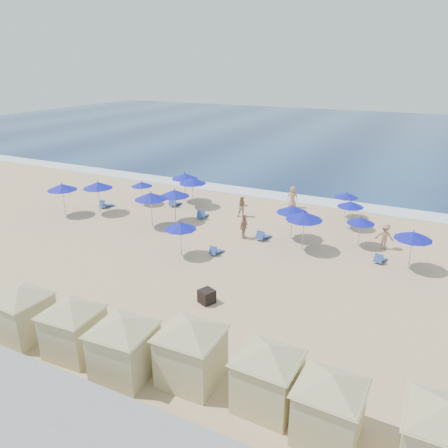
{
  "coord_description": "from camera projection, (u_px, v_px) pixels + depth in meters",
  "views": [
    {
      "loc": [
        12.13,
        -20.78,
        11.49
      ],
      "look_at": [
        0.17,
        3.0,
        1.6
      ],
      "focal_mm": 35.0,
      "sensor_mm": 36.0,
      "label": 1
    }
  ],
  "objects": [
    {
      "name": "beach_chair_4",
      "position": [
        263.0,
        236.0,
        30.03
      ],
      "size": [
        0.83,
        1.39,
        0.72
      ],
      "color": "#274490",
      "rests_on": "ground"
    },
    {
      "name": "cabana_4",
      "position": [
        268.0,
        368.0,
        15.04
      ],
      "size": [
        4.4,
        4.4,
        2.76
      ],
      "color": "#C5BA87",
      "rests_on": "ground"
    },
    {
      "name": "umbrella_11",
      "position": [
        413.0,
        235.0,
        25.05
      ],
      "size": [
        2.17,
        2.17,
        2.48
      ],
      "color": "#A5A8AD",
      "rests_on": "ground"
    },
    {
      "name": "beach_chair_3",
      "position": [
        216.0,
        251.0,
        27.73
      ],
      "size": [
        0.66,
        1.19,
        0.62
      ],
      "color": "#274490",
      "rests_on": "ground"
    },
    {
      "name": "cabana_2",
      "position": [
        123.0,
        339.0,
        16.56
      ],
      "size": [
        4.52,
        4.52,
        2.84
      ],
      "color": "#C5BA87",
      "rests_on": "ground"
    },
    {
      "name": "umbrella_0",
      "position": [
        142.0,
        184.0,
        36.92
      ],
      "size": [
        1.83,
        1.83,
        2.08
      ],
      "color": "#A5A8AD",
      "rests_on": "ground"
    },
    {
      "name": "umbrella_1",
      "position": [
        98.0,
        185.0,
        34.56
      ],
      "size": [
        2.37,
        2.37,
        2.7
      ],
      "color": "#A5A8AD",
      "rests_on": "ground"
    },
    {
      "name": "umbrella_9",
      "position": [
        351.0,
        204.0,
        31.4
      ],
      "size": [
        1.92,
        1.92,
        2.18
      ],
      "color": "#A5A8AD",
      "rests_on": "ground"
    },
    {
      "name": "beachgoer_2",
      "position": [
        385.0,
        236.0,
        28.34
      ],
      "size": [
        1.17,
        0.72,
        1.75
      ],
      "primitive_type": "imported",
      "rotation": [
        0.0,
        0.0,
        3.21
      ],
      "color": "tan",
      "rests_on": "ground"
    },
    {
      "name": "beachgoer_1",
      "position": [
        244.0,
        226.0,
        30.02
      ],
      "size": [
        0.45,
        1.03,
        1.74
      ],
      "primitive_type": "imported",
      "rotation": [
        0.0,
        0.0,
        1.54
      ],
      "color": "tan",
      "rests_on": "ground"
    },
    {
      "name": "beachgoer_0",
      "position": [
        242.0,
        207.0,
        34.23
      ],
      "size": [
        1.02,
        0.96,
        1.67
      ],
      "primitive_type": "imported",
      "rotation": [
        0.0,
        0.0,
        0.53
      ],
      "color": "tan",
      "rests_on": "ground"
    },
    {
      "name": "umbrella_5",
      "position": [
        174.0,
        193.0,
        32.75
      ],
      "size": [
        2.29,
        2.29,
        2.61
      ],
      "color": "#A5A8AD",
      "rests_on": "ground"
    },
    {
      "name": "cabana_6",
      "position": [
        445.0,
        431.0,
        12.38
      ],
      "size": [
        4.65,
        4.65,
        2.91
      ],
      "color": "#C5BA87",
      "rests_on": "ground"
    },
    {
      "name": "umbrella_12",
      "position": [
        62.0,
        187.0,
        34.16
      ],
      "size": [
        2.34,
        2.34,
        2.66
      ],
      "color": "#A5A8AD",
      "rests_on": "ground"
    },
    {
      "name": "beach_chair_0",
      "position": [
        106.0,
        205.0,
        36.67
      ],
      "size": [
        0.9,
        1.41,
        0.72
      ],
      "color": "#274490",
      "rests_on": "ground"
    },
    {
      "name": "umbrella_3",
      "position": [
        151.0,
        196.0,
        31.69
      ],
      "size": [
        2.39,
        2.39,
        2.72
      ],
      "color": "#A5A8AD",
      "rests_on": "ground"
    },
    {
      "name": "beachgoer_3",
      "position": [
        292.0,
        197.0,
        36.42
      ],
      "size": [
        0.95,
        0.68,
        1.84
      ],
      "primitive_type": "imported",
      "rotation": [
        0.0,
        0.0,
        3.25
      ],
      "color": "tan",
      "rests_on": "ground"
    },
    {
      "name": "cabana_0",
      "position": [
        22.0,
        306.0,
        18.91
      ],
      "size": [
        4.39,
        4.39,
        2.76
      ],
      "color": "#C5BA87",
      "rests_on": "ground"
    },
    {
      "name": "cabana_3",
      "position": [
        191.0,
        343.0,
        16.25
      ],
      "size": [
        4.61,
        4.61,
        2.89
      ],
      "color": "#C5BA87",
      "rests_on": "ground"
    },
    {
      "name": "seawall",
      "position": [
        4.0,
        398.0,
        14.99
      ],
      "size": [
        160.0,
        6.1,
        1.22
      ],
      "color": "gray",
      "rests_on": "ground"
    },
    {
      "name": "umbrella_2",
      "position": [
        185.0,
        176.0,
        37.59
      ],
      "size": [
        2.3,
        2.3,
        2.62
      ],
      "color": "#A5A8AD",
      "rests_on": "ground"
    },
    {
      "name": "surf_line",
      "position": [
        284.0,
        197.0,
        39.48
      ],
      "size": [
        160.0,
        2.5,
        0.08
      ],
      "primitive_type": "cube",
      "color": "white",
      "rests_on": "ground"
    },
    {
      "name": "umbrella_7",
      "position": [
        292.0,
        209.0,
        29.5
      ],
      "size": [
        2.18,
        2.18,
        2.48
      ],
      "color": "#A5A8AD",
      "rests_on": "ground"
    },
    {
      "name": "trash_bin",
      "position": [
        207.0,
        296.0,
        22.09
      ],
      "size": [
        0.93,
        0.93,
        0.71
      ],
      "primitive_type": "cube",
      "rotation": [
        0.0,
        0.0,
        -0.42
      ],
      "color": "black",
      "rests_on": "ground"
    },
    {
      "name": "umbrella_10",
      "position": [
        361.0,
        220.0,
        28.39
      ],
      "size": [
        1.84,
        1.84,
        2.09
      ],
      "color": "#A5A8AD",
      "rests_on": "ground"
    },
    {
      "name": "umbrella_13",
      "position": [
        346.0,
        195.0,
        33.8
      ],
      "size": [
        1.85,
        1.85,
        2.1
      ],
      "color": "#A5A8AD",
      "rests_on": "ground"
    },
    {
      "name": "beach_chair_2",
      "position": [
        202.0,
        215.0,
        34.14
      ],
      "size": [
        0.83,
        1.43,
        0.74
      ],
      "color": "#274490",
      "rests_on": "ground"
    },
    {
      "name": "cabana_1",
      "position": [
        73.0,
        321.0,
        17.84
      ],
      "size": [
        4.34,
        4.34,
        2.73
      ],
      "color": "#C5BA87",
      "rests_on": "ground"
    },
    {
      "name": "cabana_5",
      "position": [
        330.0,
        399.0,
        13.74
      ],
      "size": [
        4.29,
        4.29,
        2.69
      ],
      "color": "#C5BA87",
      "rests_on": "ground"
    },
    {
      "name": "umbrella_6",
      "position": [
        180.0,
        226.0,
        26.9
      ],
      "size": [
        2.04,
        2.04,
        2.32
      ],
      "color": "#A5A8AD",
      "rests_on": "ground"
    },
    {
      "name": "beach_chair_1",
      "position": [
        175.0,
        203.0,
        37.04
      ],
      "size": [
        0.69,
        1.41,
        0.76
      ],
      "color": "#274490",
      "rests_on": "ground"
    },
    {
      "name": "umbrella_8",
      "position": [
        304.0,
        216.0,
        27.57
      ],
      "size": [
        2.4,
        2.4,
        2.73
      ],
      "color": "#A5A8AD",
      "rests_on": "ground"
    },
    {
      "name": "umbrella_4",
      "position": [
        193.0,
        181.0,
        36.17
      ],
      "size": [
        2.29,
        2.29,
        2.61
      ],
      "color": "#A5A8AD",
      "rests_on": "ground"
    },
    {
      "name": "ground",
      "position": [
        199.0,
        263.0,
        26.51
      ],
      "size": [
        160.0,
        160.0,
        0.0
      ],
      "primitive_type": "plane",
      "color": "tan",
      "rests_on": "ground"
    },
    {
      "name": "beach_chair_5",
      "position": [
        380.0,
        259.0,
        26.61
      ],
      "size": [
        0.75,
        1.23,
        0.63
      ],
      "color": "#274490",
      "rests_on": "ground"
    },
    {
      "name": "ocean",
      "position": [
        363.0,
        135.0,
        72.56
      ],
      "size": [
        160.0,
        80.0,
        0.06
      ],
      "primitive_type": "cube",
      "color": "navy",
      "rests_on": "ground"
    }
  ]
}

